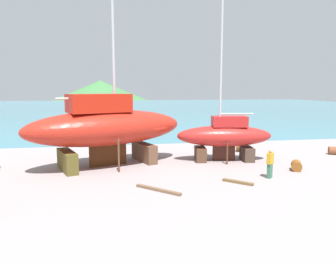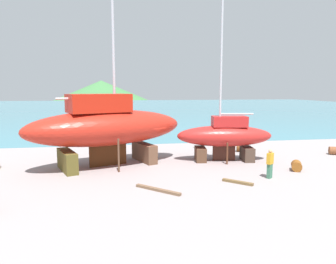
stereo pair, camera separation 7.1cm
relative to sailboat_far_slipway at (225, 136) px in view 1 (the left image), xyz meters
The scene contains 11 objects.
ground_plane 6.05m from the sailboat_far_slipway, 157.93° to the right, with size 41.44×41.44×0.00m, color gray.
sea_water 64.00m from the sailboat_far_slipway, 94.80° to the left, with size 165.74×112.48×0.01m, color teal.
headland_hill 184.28m from the sailboat_far_slipway, 95.18° to the left, with size 97.54×97.54×20.55m, color #407741.
sailboat_far_slipway is the anchor object (origin of this frame).
sailboat_small_center 8.21m from the sailboat_far_slipway, behind, with size 11.18×7.03×15.74m.
worker 4.90m from the sailboat_far_slipway, 77.23° to the right, with size 0.49×0.46×1.69m.
barrel_blue_faded 4.05m from the sailboat_far_slipway, 48.86° to the left, with size 0.59×0.59×0.80m, color #5D2F11.
barrel_rust_mid 5.13m from the sailboat_far_slipway, 44.01° to the right, with size 0.62×0.62×0.84m, color brown.
barrel_tipped_right 9.33m from the sailboat_far_slipway, ahead, with size 0.62×0.62×0.79m, color brown.
timber_short_cross 5.72m from the sailboat_far_slipway, 101.76° to the right, with size 1.72×0.23×0.14m, color brown.
timber_long_fore 8.30m from the sailboat_far_slipway, 133.21° to the right, with size 2.67×0.21×0.13m, color brown.
Camera 1 is at (-2.23, -21.58, 5.09)m, focal length 33.60 mm.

